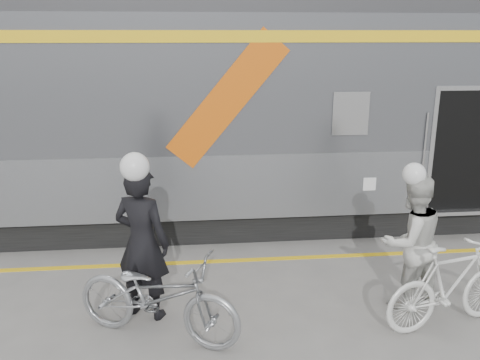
{
  "coord_description": "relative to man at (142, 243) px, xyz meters",
  "views": [
    {
      "loc": [
        -0.81,
        -5.25,
        3.49
      ],
      "look_at": [
        -0.12,
        1.6,
        1.5
      ],
      "focal_mm": 38.0,
      "sensor_mm": 36.0,
      "label": 1
    }
  ],
  "objects": [
    {
      "name": "ground",
      "position": [
        1.44,
        -0.67,
        -0.99
      ],
      "size": [
        90.0,
        90.0,
        0.0
      ],
      "primitive_type": "plane",
      "color": "slate",
      "rests_on": "ground"
    },
    {
      "name": "train",
      "position": [
        3.03,
        3.53,
        1.06
      ],
      "size": [
        24.0,
        3.17,
        4.1
      ],
      "color": "black",
      "rests_on": "ground"
    },
    {
      "name": "safety_strip",
      "position": [
        1.44,
        1.48,
        -0.99
      ],
      "size": [
        24.0,
        0.12,
        0.01
      ],
      "primitive_type": "cube",
      "color": "yellow",
      "rests_on": "ground"
    },
    {
      "name": "man",
      "position": [
        0.0,
        0.0,
        0.0
      ],
      "size": [
        0.86,
        0.73,
        1.98
      ],
      "primitive_type": "imported",
      "rotation": [
        0.0,
        0.0,
        2.71
      ],
      "color": "black",
      "rests_on": "ground"
    },
    {
      "name": "bicycle_left",
      "position": [
        0.2,
        -0.55,
        -0.45
      ],
      "size": [
        2.19,
        1.53,
        1.09
      ],
      "primitive_type": "imported",
      "rotation": [
        0.0,
        0.0,
        1.14
      ],
      "color": "#999CA0",
      "rests_on": "ground"
    },
    {
      "name": "woman",
      "position": [
        3.43,
        -0.09,
        -0.09
      ],
      "size": [
        1.01,
        0.86,
        1.79
      ],
      "primitive_type": "imported",
      "rotation": [
        0.0,
        0.0,
        3.38
      ],
      "color": "beige",
      "rests_on": "ground"
    },
    {
      "name": "bicycle_right",
      "position": [
        3.73,
        -0.64,
        -0.45
      ],
      "size": [
        1.88,
        0.92,
        1.09
      ],
      "primitive_type": "imported",
      "rotation": [
        0.0,
        0.0,
        1.8
      ],
      "color": "silver",
      "rests_on": "ground"
    },
    {
      "name": "helmet_man",
      "position": [
        0.0,
        0.0,
        1.16
      ],
      "size": [
        0.34,
        0.34,
        0.34
      ],
      "primitive_type": "sphere",
      "color": "white",
      "rests_on": "man"
    },
    {
      "name": "helmet_woman",
      "position": [
        3.43,
        -0.09,
        0.95
      ],
      "size": [
        0.29,
        0.29,
        0.29
      ],
      "primitive_type": "sphere",
      "color": "white",
      "rests_on": "woman"
    }
  ]
}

